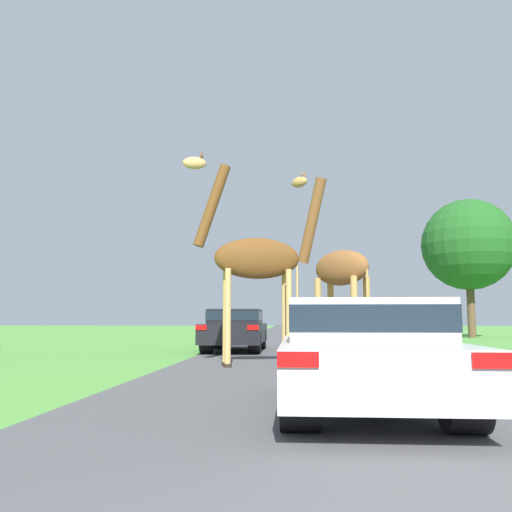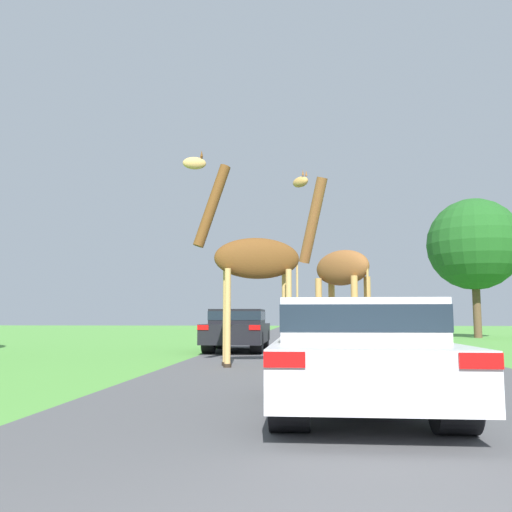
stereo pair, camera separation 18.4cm
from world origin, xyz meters
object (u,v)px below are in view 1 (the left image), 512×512
giraffe_companion (336,268)px  tree_right_cluster (468,245)px  car_far_ahead (362,325)px  car_lead_maroon (364,351)px  car_queue_left (235,328)px  giraffe_near_road (251,259)px  car_queue_right (351,328)px

giraffe_companion → tree_right_cluster: bearing=18.6°
car_far_ahead → tree_right_cluster: 8.08m
car_lead_maroon → car_queue_left: size_ratio=0.88×
giraffe_near_road → tree_right_cluster: 22.55m
car_queue_right → car_queue_left: bearing=-147.3°
giraffe_companion → car_queue_right: bearing=36.7°
giraffe_near_road → giraffe_companion: bearing=-72.0°
giraffe_companion → car_queue_right: (1.08, 7.28, -1.67)m
giraffe_near_road → tree_right_cluster: tree_right_cluster is taller
tree_right_cluster → car_queue_left: bearing=-132.0°
car_far_ahead → giraffe_near_road: bearing=-104.7°
giraffe_companion → giraffe_near_road: bearing=166.3°
giraffe_companion → car_far_ahead: (2.61, 16.65, -1.66)m
giraffe_near_road → tree_right_cluster: bearing=-43.1°
car_queue_right → giraffe_near_road: bearing=-110.4°
giraffe_near_road → car_lead_maroon: 6.59m
giraffe_near_road → tree_right_cluster: size_ratio=0.64×
car_lead_maroon → giraffe_near_road: bearing=107.3°
giraffe_companion → car_lead_maroon: (-0.21, -7.32, -1.68)m
giraffe_near_road → car_lead_maroon: size_ratio=1.26×
giraffe_near_road → car_queue_left: 6.19m
car_lead_maroon → car_far_ahead: bearing=83.3°
car_queue_right → tree_right_cluster: bearing=53.6°
giraffe_companion → car_queue_right: size_ratio=1.31×
giraffe_near_road → giraffe_companion: size_ratio=0.98×
giraffe_near_road → tree_right_cluster: (11.16, 19.38, 2.86)m
giraffe_near_road → car_queue_left: (-1.02, 5.85, -1.76)m
car_queue_left → car_lead_maroon: bearing=-76.3°
car_queue_right → tree_right_cluster: (7.98, 10.84, 4.64)m
car_lead_maroon → car_far_ahead: (2.82, 23.97, 0.02)m
car_lead_maroon → tree_right_cluster: bearing=70.0°
car_queue_left → car_far_ahead: 13.36m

